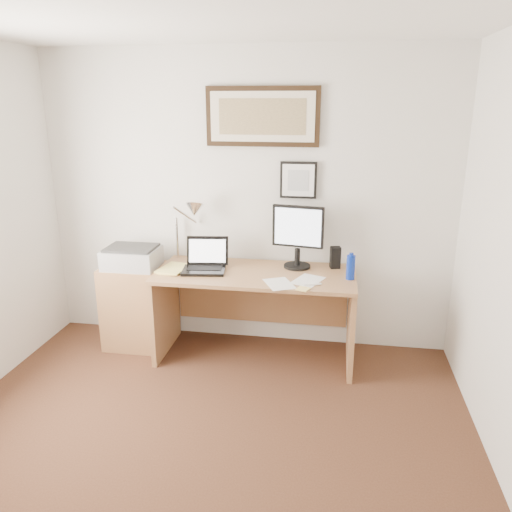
% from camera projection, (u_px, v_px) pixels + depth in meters
% --- Properties ---
extents(floor, '(4.00, 4.00, 0.00)m').
position_uv_depth(floor, '(180.00, 497.00, 2.72)').
color(floor, '#412417').
rests_on(floor, ground).
extents(wall_back, '(3.50, 0.02, 2.50)m').
position_uv_depth(wall_back, '(245.00, 202.00, 4.24)').
color(wall_back, silver).
rests_on(wall_back, ground).
extents(side_cabinet, '(0.50, 0.40, 0.73)m').
position_uv_depth(side_cabinet, '(135.00, 306.00, 4.34)').
color(side_cabinet, '#92643D').
rests_on(side_cabinet, floor).
extents(water_bottle, '(0.07, 0.07, 0.19)m').
position_uv_depth(water_bottle, '(351.00, 267.00, 3.83)').
color(water_bottle, navy).
rests_on(water_bottle, desk).
extents(bottle_cap, '(0.03, 0.03, 0.02)m').
position_uv_depth(bottle_cap, '(351.00, 254.00, 3.80)').
color(bottle_cap, navy).
rests_on(bottle_cap, water_bottle).
extents(speaker, '(0.09, 0.09, 0.18)m').
position_uv_depth(speaker, '(335.00, 257.00, 4.09)').
color(speaker, black).
rests_on(speaker, desk).
extents(paper_sheet_a, '(0.28, 0.32, 0.00)m').
position_uv_depth(paper_sheet_a, '(279.00, 284.00, 3.76)').
color(paper_sheet_a, white).
rests_on(paper_sheet_a, desk).
extents(paper_sheet_b, '(0.28, 0.32, 0.00)m').
position_uv_depth(paper_sheet_b, '(308.00, 280.00, 3.82)').
color(paper_sheet_b, white).
rests_on(paper_sheet_b, desk).
extents(sticky_pad, '(0.11, 0.11, 0.01)m').
position_uv_depth(sticky_pad, '(303.00, 289.00, 3.64)').
color(sticky_pad, '#FFE178').
rests_on(sticky_pad, desk).
extents(marker_pen, '(0.14, 0.06, 0.02)m').
position_uv_depth(marker_pen, '(312.00, 285.00, 3.72)').
color(marker_pen, white).
rests_on(marker_pen, desk).
extents(book, '(0.26, 0.32, 0.02)m').
position_uv_depth(book, '(163.00, 267.00, 4.10)').
color(book, '#ECDA6F').
rests_on(book, desk).
extents(desk, '(1.60, 0.70, 0.75)m').
position_uv_depth(desk, '(257.00, 296.00, 4.16)').
color(desk, '#92643D').
rests_on(desk, floor).
extents(laptop, '(0.37, 0.34, 0.26)m').
position_uv_depth(laptop, '(205.00, 263.00, 4.05)').
color(laptop, black).
rests_on(laptop, desk).
extents(lcd_monitor, '(0.42, 0.22, 0.52)m').
position_uv_depth(lcd_monitor, '(298.00, 234.00, 4.04)').
color(lcd_monitor, black).
rests_on(lcd_monitor, desk).
extents(printer, '(0.44, 0.34, 0.18)m').
position_uv_depth(printer, '(132.00, 257.00, 4.18)').
color(printer, '#A3A2A5').
rests_on(printer, side_cabinet).
extents(desk_lamp, '(0.29, 0.27, 0.53)m').
position_uv_depth(desk_lamp, '(193.00, 212.00, 4.14)').
color(desk_lamp, silver).
rests_on(desk_lamp, desk).
extents(picture_large, '(0.92, 0.04, 0.47)m').
position_uv_depth(picture_large, '(262.00, 117.00, 3.98)').
color(picture_large, black).
rests_on(picture_large, wall_back).
extents(picture_small, '(0.30, 0.03, 0.30)m').
position_uv_depth(picture_small, '(298.00, 180.00, 4.08)').
color(picture_small, black).
rests_on(picture_small, wall_back).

